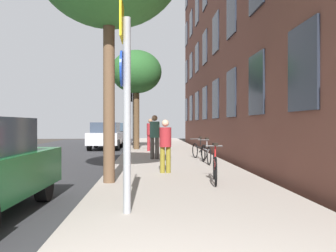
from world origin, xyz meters
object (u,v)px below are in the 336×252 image
Objects in this scene: pedestrian_1 at (155,134)px; pedestrian_2 at (150,132)px; car_2 at (115,133)px; bicycle_1 at (206,153)px; car_1 at (106,135)px; bicycle_2 at (199,150)px; sign_post at (125,93)px; tree_far at (136,73)px; bicycle_0 at (215,167)px; pedestrian_0 at (165,142)px; traffic_light at (132,106)px.

pedestrian_1 is 4.31m from pedestrian_2.
car_2 is (-2.74, 13.02, -0.29)m from pedestrian_1.
bicycle_1 is 15.50m from car_2.
bicycle_2 is at bearing -58.56° from car_1.
sign_post is at bearing -82.44° from car_1.
car_2 is at bearing 106.65° from pedestrian_2.
pedestrian_1 is at bearing -81.14° from tree_far.
bicycle_0 is 1.12× the size of pedestrian_0.
bicycle_1 is at bearing -90.28° from bicycle_2.
traffic_light is at bearing -20.65° from car_1.
tree_far is at bearing 100.73° from bicycle_0.
bicycle_1 is 10.30m from car_1.
bicycle_1 is 0.40× the size of car_1.
sign_post is 0.80× the size of car_1.
tree_far reaches higher than car_2.
pedestrian_0 is 8.48m from pedestrian_2.
tree_far is at bearing 109.53° from bicycle_1.
tree_far reaches higher than bicycle_2.
bicycle_1 is (2.71, -7.63, -3.96)m from tree_far.
tree_far is 10.63m from pedestrian_0.
tree_far reaches higher than traffic_light.
tree_far is at bearing -73.42° from traffic_light.
car_1 is at bearing 130.66° from pedestrian_2.
pedestrian_0 is at bearing -80.23° from car_2.
car_1 is 5.61m from car_2.
pedestrian_1 is 13.31m from car_2.
pedestrian_2 reaches higher than pedestrian_0.
sign_post is at bearing -94.22° from pedestrian_1.
bicycle_0 reaches higher than bicycle_2.
sign_post is at bearing -92.25° from pedestrian_2.
traffic_light reaches higher than car_2.
traffic_light reaches higher than pedestrian_1.
pedestrian_1 is 0.42× the size of car_2.
pedestrian_0 is at bearing -82.62° from traffic_light.
pedestrian_2 is (-1.93, 6.11, 0.61)m from bicycle_1.
car_1 is at bearing 107.15° from bicycle_0.
car_1 reaches higher than bicycle_2.
tree_far is 3.16× the size of pedestrian_1.
sign_post is 7.55m from bicycle_1.
traffic_light is at bearing 106.58° from tree_far.
tree_far reaches higher than bicycle_1.
tree_far is 1.33× the size of car_2.
traffic_light reaches higher than bicycle_2.
bicycle_0 is at bearing -58.15° from pedestrian_0.
pedestrian_2 is (-0.13, 4.31, -0.04)m from pedestrian_1.
pedestrian_2 is (1.07, -2.50, -1.49)m from traffic_light.
bicycle_0 is 1.01× the size of pedestrian_2.
traffic_light reaches higher than sign_post.
car_1 is at bearing 104.61° from pedestrian_0.
bicycle_2 is 0.37× the size of car_1.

